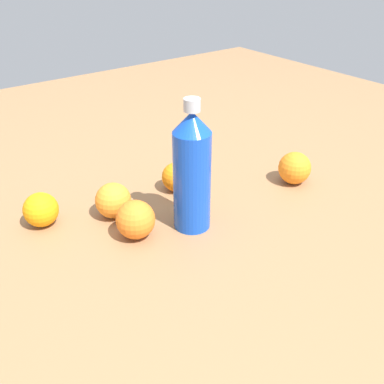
% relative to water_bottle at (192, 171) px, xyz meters
% --- Properties ---
extents(ground_plane, '(2.40, 2.40, 0.00)m').
position_rel_water_bottle_xyz_m(ground_plane, '(0.03, 0.01, -0.13)').
color(ground_plane, olive).
extents(water_bottle, '(0.08, 0.08, 0.27)m').
position_rel_water_bottle_xyz_m(water_bottle, '(0.00, 0.00, 0.00)').
color(water_bottle, blue).
rests_on(water_bottle, ground_plane).
extents(orange_0, '(0.07, 0.07, 0.07)m').
position_rel_water_bottle_xyz_m(orange_0, '(0.06, 0.14, -0.09)').
color(orange_0, orange).
rests_on(orange_0, ground_plane).
extents(orange_1, '(0.08, 0.08, 0.08)m').
position_rel_water_bottle_xyz_m(orange_1, '(0.31, -0.00, -0.09)').
color(orange_1, orange).
rests_on(orange_1, ground_plane).
extents(orange_2, '(0.08, 0.08, 0.08)m').
position_rel_water_bottle_xyz_m(orange_2, '(-0.11, 0.04, -0.09)').
color(orange_2, orange).
rests_on(orange_2, ground_plane).
extents(orange_3, '(0.08, 0.08, 0.08)m').
position_rel_water_bottle_xyz_m(orange_3, '(-0.11, 0.13, -0.09)').
color(orange_3, orange).
rests_on(orange_3, ground_plane).
extents(orange_4, '(0.07, 0.07, 0.07)m').
position_rel_water_bottle_xyz_m(orange_4, '(-0.25, 0.19, -0.09)').
color(orange_4, orange).
rests_on(orange_4, ground_plane).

